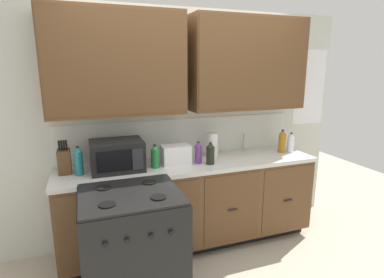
{
  "coord_description": "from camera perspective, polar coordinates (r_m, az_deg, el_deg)",
  "views": [
    {
      "loc": [
        -1.01,
        -2.52,
        1.86
      ],
      "look_at": [
        -0.0,
        0.27,
        1.17
      ],
      "focal_mm": 28.81,
      "sensor_mm": 36.0,
      "label": 1
    }
  ],
  "objects": [
    {
      "name": "bottle_violet",
      "position": [
        3.08,
        1.18,
        -2.54
      ],
      "size": [
        0.07,
        0.07,
        0.23
      ],
      "color": "#663384",
      "rests_on": "counter_run"
    },
    {
      "name": "ground_plane",
      "position": [
        3.29,
        1.75,
        -21.32
      ],
      "size": [
        8.0,
        8.0,
        0.0
      ],
      "primitive_type": "plane",
      "color": "#B2A893"
    },
    {
      "name": "bottle_amber",
      "position": [
        3.62,
        16.35,
        -0.39
      ],
      "size": [
        0.08,
        0.08,
        0.26
      ],
      "color": "#9E6619",
      "rests_on": "counter_run"
    },
    {
      "name": "counter_run",
      "position": [
        3.3,
        -0.1,
        -11.75
      ],
      "size": [
        2.65,
        0.64,
        0.92
      ],
      "color": "black",
      "rests_on": "ground_plane"
    },
    {
      "name": "bottle_dark",
      "position": [
        3.06,
        3.42,
        -2.7
      ],
      "size": [
        0.08,
        0.08,
        0.22
      ],
      "color": "black",
      "rests_on": "counter_run"
    },
    {
      "name": "bottle_teal",
      "position": [
        2.92,
        -20.26,
        -3.85
      ],
      "size": [
        0.07,
        0.07,
        0.27
      ],
      "color": "#1E707A",
      "rests_on": "counter_run"
    },
    {
      "name": "paper_towel_roll",
      "position": [
        3.31,
        3.82,
        -1.1
      ],
      "size": [
        0.12,
        0.12,
        0.26
      ],
      "primitive_type": "cylinder",
      "color": "white",
      "rests_on": "counter_run"
    },
    {
      "name": "microwave",
      "position": [
        2.96,
        -13.71,
        -2.96
      ],
      "size": [
        0.48,
        0.37,
        0.28
      ],
      "color": "black",
      "rests_on": "counter_run"
    },
    {
      "name": "bottle_green",
      "position": [
        2.96,
        -6.85,
        -3.23
      ],
      "size": [
        0.08,
        0.08,
        0.23
      ],
      "color": "#237A38",
      "rests_on": "counter_run"
    },
    {
      "name": "sink_faucet",
      "position": [
        3.58,
        9.57,
        -0.62
      ],
      "size": [
        0.02,
        0.02,
        0.2
      ],
      "primitive_type": "cylinder",
      "color": "#B2B5BA",
      "rests_on": "counter_run"
    },
    {
      "name": "toaster",
      "position": [
        3.07,
        -3.04,
        -2.89
      ],
      "size": [
        0.28,
        0.18,
        0.19
      ],
      "color": "white",
      "rests_on": "counter_run"
    },
    {
      "name": "stove_range",
      "position": [
        2.61,
        -10.89,
        -19.32
      ],
      "size": [
        0.76,
        0.68,
        0.95
      ],
      "color": "black",
      "rests_on": "ground_plane"
    },
    {
      "name": "knife_block",
      "position": [
        3.02,
        -22.57,
        -3.8
      ],
      "size": [
        0.11,
        0.14,
        0.31
      ],
      "color": "#52361E",
      "rests_on": "counter_run"
    },
    {
      "name": "wall_unit",
      "position": [
        3.19,
        -1.33,
        9.35
      ],
      "size": [
        3.82,
        0.4,
        2.45
      ],
      "color": "silver",
      "rests_on": "ground_plane"
    },
    {
      "name": "bottle_clear",
      "position": [
        3.66,
        17.82,
        -0.63
      ],
      "size": [
        0.08,
        0.08,
        0.22
      ],
      "color": "silver",
      "rests_on": "counter_run"
    }
  ]
}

